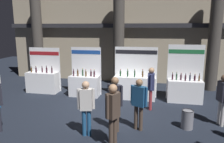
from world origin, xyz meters
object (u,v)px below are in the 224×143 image
(exhibitor_booth_1, at_px, (85,84))
(visitor_7, at_px, (223,95))
(exhibitor_booth_3, at_px, (185,88))
(exhibitor_booth_2, at_px, (135,85))
(visitor_4, at_px, (113,110))
(trash_bin, at_px, (187,119))
(visitor_3, at_px, (115,99))
(exhibitor_booth_0, at_px, (43,80))
(visitor_2, at_px, (139,100))
(visitor_1, at_px, (86,104))
(visitor_9, at_px, (151,85))

(exhibitor_booth_1, bearing_deg, visitor_7, -21.35)
(exhibitor_booth_1, bearing_deg, exhibitor_booth_3, 1.10)
(exhibitor_booth_2, relative_size, visitor_4, 1.32)
(trash_bin, bearing_deg, exhibitor_booth_3, 85.38)
(exhibitor_booth_2, relative_size, visitor_3, 1.34)
(exhibitor_booth_0, distance_m, visitor_7, 8.13)
(trash_bin, xyz_separation_m, visitor_4, (-2.15, -1.58, 0.76))
(exhibitor_booth_0, distance_m, visitor_3, 5.59)
(visitor_7, bearing_deg, visitor_2, -83.75)
(exhibitor_booth_3, bearing_deg, exhibitor_booth_0, 179.21)
(trash_bin, bearing_deg, visitor_4, -143.60)
(visitor_1, xyz_separation_m, visitor_9, (1.83, 2.57, 0.01))
(exhibitor_booth_3, xyz_separation_m, trash_bin, (-0.22, -2.72, -0.30))
(exhibitor_booth_3, bearing_deg, visitor_3, -126.49)
(exhibitor_booth_1, height_order, visitor_2, exhibitor_booth_1)
(visitor_1, xyz_separation_m, visitor_4, (0.91, -0.47, 0.07))
(exhibitor_booth_0, bearing_deg, visitor_4, -44.38)
(visitor_2, relative_size, visitor_9, 0.98)
(exhibitor_booth_3, distance_m, visitor_4, 4.93)
(visitor_3, xyz_separation_m, visitor_4, (0.12, -0.94, 0.02))
(trash_bin, height_order, visitor_2, visitor_2)
(exhibitor_booth_2, height_order, visitor_4, exhibitor_booth_2)
(visitor_1, xyz_separation_m, visitor_2, (1.50, 0.70, -0.01))
(exhibitor_booth_1, xyz_separation_m, exhibitor_booth_3, (4.58, 0.09, 0.02))
(exhibitor_booth_1, relative_size, exhibitor_booth_3, 0.93)
(visitor_1, distance_m, visitor_9, 3.16)
(exhibitor_booth_2, height_order, visitor_2, exhibitor_booth_2)
(exhibitor_booth_1, relative_size, visitor_9, 1.35)
(visitor_3, bearing_deg, visitor_9, -92.21)
(exhibitor_booth_3, distance_m, trash_bin, 2.75)
(exhibitor_booth_1, bearing_deg, visitor_4, -62.27)
(exhibitor_booth_3, height_order, visitor_4, exhibitor_booth_3)
(exhibitor_booth_2, height_order, exhibitor_booth_3, exhibitor_booth_3)
(exhibitor_booth_2, relative_size, visitor_1, 1.38)
(visitor_2, height_order, visitor_4, visitor_4)
(visitor_1, bearing_deg, visitor_2, -168.38)
(exhibitor_booth_3, bearing_deg, trash_bin, -94.62)
(trash_bin, relative_size, visitor_7, 0.36)
(exhibitor_booth_3, xyz_separation_m, visitor_3, (-2.49, -3.36, 0.44))
(exhibitor_booth_2, bearing_deg, exhibitor_booth_3, 0.49)
(exhibitor_booth_3, bearing_deg, visitor_2, -119.50)
(exhibitor_booth_0, relative_size, exhibitor_booth_3, 0.89)
(visitor_7, bearing_deg, visitor_4, -69.96)
(exhibitor_booth_2, bearing_deg, visitor_3, -94.99)
(exhibitor_booth_3, bearing_deg, visitor_4, -118.81)
(exhibitor_booth_2, distance_m, visitor_4, 4.31)
(trash_bin, bearing_deg, exhibitor_booth_0, 157.03)
(exhibitor_booth_1, height_order, visitor_1, exhibitor_booth_1)
(visitor_4, bearing_deg, visitor_1, 90.05)
(exhibitor_booth_2, bearing_deg, visitor_2, -82.20)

